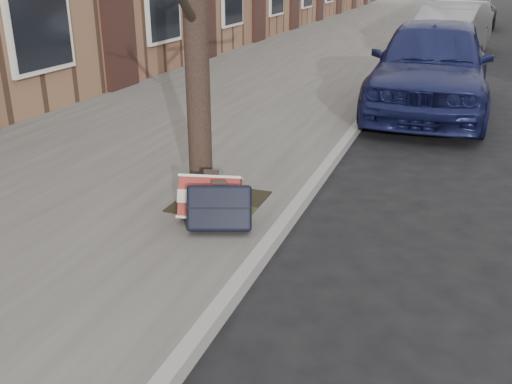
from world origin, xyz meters
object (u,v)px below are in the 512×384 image
(suitcase_navy, at_px, (220,207))
(car_near_front, at_px, (431,65))
(suitcase_red, at_px, (210,198))
(car_near_mid, at_px, (450,29))

(suitcase_navy, distance_m, car_near_front, 6.11)
(suitcase_red, relative_size, car_near_mid, 0.13)
(suitcase_red, distance_m, car_near_front, 5.97)
(suitcase_navy, relative_size, car_near_front, 0.12)
(suitcase_red, bearing_deg, suitcase_navy, -59.66)
(car_near_front, bearing_deg, suitcase_navy, -103.51)
(car_near_front, bearing_deg, car_near_mid, 89.49)
(suitcase_navy, height_order, car_near_front, car_near_front)
(suitcase_red, height_order, suitcase_navy, suitcase_navy)
(suitcase_red, distance_m, car_near_mid, 12.95)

